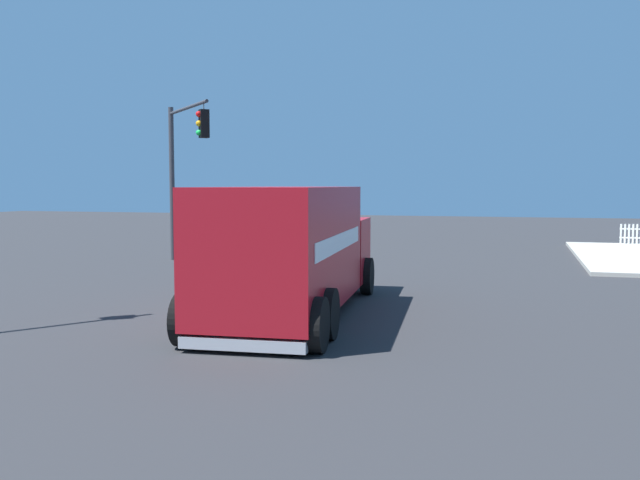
% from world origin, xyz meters
% --- Properties ---
extents(ground_plane, '(100.00, 100.00, 0.00)m').
position_xyz_m(ground_plane, '(0.00, 0.00, 0.00)').
color(ground_plane, '#2B2B2D').
extents(delivery_truck, '(3.38, 8.35, 2.92)m').
position_xyz_m(delivery_truck, '(-0.34, 1.69, 1.52)').
color(delivery_truck, '#AD141E').
rests_on(delivery_truck, ground).
extents(traffic_light_primary, '(3.28, 3.47, 6.00)m').
position_xyz_m(traffic_light_primary, '(6.96, -7.08, 3.97)').
color(traffic_light_primary, '#38383D').
rests_on(traffic_light_primary, ground).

